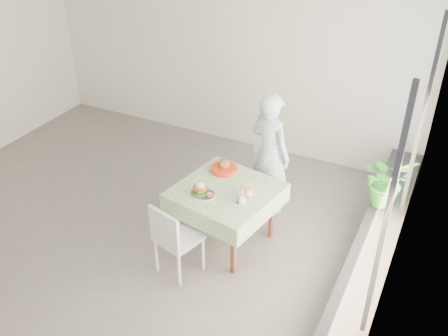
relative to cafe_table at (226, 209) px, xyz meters
The scene contains 14 objects.
floor 1.25m from the cafe_table, behind, with size 6.00×6.00×0.00m, color #5A5856.
wall_back 2.74m from the cafe_table, 116.50° to the left, with size 6.00×0.02×2.80m, color silver.
wall_right 2.08m from the cafe_table, ahead, with size 0.02×5.00×2.80m, color silver.
window_pane 2.18m from the cafe_table, ahead, with size 0.01×4.80×2.18m, color #D1E0F9.
window_ledge 1.68m from the cafe_table, ahead, with size 0.40×4.80×0.50m, color black.
cafe_table is the anchor object (origin of this frame).
chair_far 0.75m from the cafe_table, 77.90° to the left, with size 0.42×0.42×0.86m.
chair_near 0.74m from the cafe_table, 109.31° to the right, with size 0.51×0.51×0.88m.
diner 0.93m from the cafe_table, 77.99° to the left, with size 0.58×0.38×1.60m, color #89AADB.
main_dish 0.44m from the cafe_table, 132.07° to the right, with size 0.30×0.30×0.15m.
juice_cup_orange 0.44m from the cafe_table, ahead, with size 0.10×0.10×0.27m.
juice_cup_lemonade 0.46m from the cafe_table, 31.99° to the right, with size 0.09×0.09×0.26m.
second_dish 0.50m from the cafe_table, 120.35° to the left, with size 0.31×0.31×0.15m.
potted_plant 1.83m from the cafe_table, 29.09° to the left, with size 0.55×0.47×0.61m, color #32812B.
Camera 1 is at (3.17, -3.92, 3.86)m, focal length 40.00 mm.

